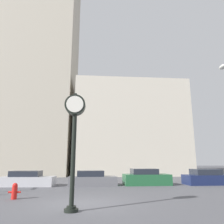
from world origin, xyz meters
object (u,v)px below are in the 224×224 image
Objects in this scene: car_silver at (28,180)px; fire_hydrant_near at (15,191)px; car_green at (146,178)px; street_clock at (74,128)px; car_navy at (208,178)px; car_grey at (92,179)px.

car_silver is 6.54m from fire_hydrant_near.
car_green reaches higher than car_silver.
fire_hydrant_near is (-8.59, -6.52, -0.16)m from car_green.
street_clock is 1.18× the size of car_navy.
car_grey is 9.97m from car_navy.
car_navy reaches higher than car_silver.
street_clock reaches higher than car_silver.
street_clock reaches higher than car_navy.
car_grey is at bearing 85.71° from street_clock.
car_green reaches higher than car_navy.
car_green is at bearing 37.20° from fire_hydrant_near.
car_navy is (5.40, -0.09, -0.02)m from car_green.
car_navy is (9.97, -0.04, 0.05)m from car_grey.
car_grey is 4.58m from car_green.
car_grey reaches higher than fire_hydrant_near.
car_silver is at bearing 114.86° from street_clock.
street_clock is 11.00m from car_silver.
street_clock is 14.67m from car_navy.
car_grey is 7.61m from fire_hydrant_near.
car_grey is (0.73, 9.69, -2.80)m from street_clock.
car_silver is at bearing 178.81° from car_green.
fire_hydrant_near is at bearing -125.16° from car_grey.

